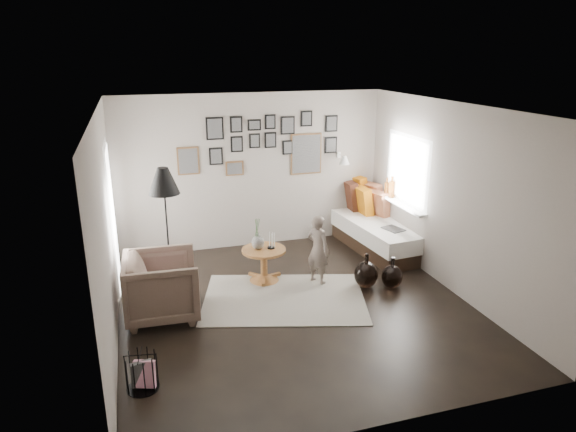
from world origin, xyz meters
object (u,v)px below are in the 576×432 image
object	(u,v)px
demijohn_large	(366,275)
demijohn_small	(392,276)
pedestal_table	(264,266)
armchair	(162,286)
magazine_basket	(142,372)
child	(318,249)
vase	(258,240)
floor_lamp	(164,186)
daybed	(375,226)

from	to	relation	value
demijohn_large	demijohn_small	bearing A→B (deg)	-18.92
demijohn_large	demijohn_small	world-z (taller)	demijohn_large
pedestal_table	armchair	bearing A→B (deg)	-156.64
demijohn_large	demijohn_small	xyz separation A→B (m)	(0.35, -0.12, -0.02)
magazine_basket	demijohn_small	bearing A→B (deg)	21.05
pedestal_table	armchair	world-z (taller)	armchair
pedestal_table	demijohn_small	size ratio (longest dim) A/B	1.38
demijohn_large	armchair	bearing A→B (deg)	-179.83
pedestal_table	magazine_basket	bearing A→B (deg)	-130.65
child	vase	bearing A→B (deg)	38.10
floor_lamp	demijohn_small	bearing A→B (deg)	-14.93
vase	daybed	world-z (taller)	daybed
vase	floor_lamp	size ratio (longest dim) A/B	0.26
pedestal_table	child	distance (m)	0.84
demijohn_large	pedestal_table	bearing A→B (deg)	154.64
armchair	floor_lamp	xyz separation A→B (m)	(0.15, 0.69, 1.12)
pedestal_table	armchair	xyz separation A→B (m)	(-1.49, -0.64, 0.18)
floor_lamp	pedestal_table	bearing A→B (deg)	-2.22
vase	armchair	distance (m)	1.57
vase	demijohn_large	xyz separation A→B (m)	(1.42, -0.65, -0.45)
demijohn_large	vase	bearing A→B (deg)	155.23
vase	demijohn_large	world-z (taller)	vase
armchair	floor_lamp	distance (m)	1.33
daybed	child	world-z (taller)	daybed
vase	child	distance (m)	0.88
daybed	magazine_basket	xyz separation A→B (m)	(-4.00, -2.97, -0.16)
pedestal_table	floor_lamp	size ratio (longest dim) A/B	0.36
demijohn_large	magazine_basket	bearing A→B (deg)	-155.01
daybed	floor_lamp	distance (m)	3.82
daybed	child	distance (m)	1.88
pedestal_table	demijohn_large	distance (m)	1.48
daybed	magazine_basket	distance (m)	4.98
demijohn_large	child	xyz separation A→B (m)	(-0.60, 0.35, 0.32)
vase	magazine_basket	bearing A→B (deg)	-129.09
child	floor_lamp	bearing A→B (deg)	49.17
vase	child	world-z (taller)	child
magazine_basket	daybed	bearing A→B (deg)	36.58
pedestal_table	demijohn_large	bearing A→B (deg)	-25.36
armchair	demijohn_small	world-z (taller)	armchair
daybed	child	xyz separation A→B (m)	(-1.47, -1.15, 0.17)
armchair	magazine_basket	size ratio (longest dim) A/B	2.38
daybed	demijohn_small	distance (m)	1.72
demijohn_large	daybed	bearing A→B (deg)	60.11
vase	daybed	size ratio (longest dim) A/B	0.20
demijohn_small	daybed	bearing A→B (deg)	72.39
demijohn_small	armchair	bearing A→B (deg)	177.99
vase	daybed	xyz separation A→B (m)	(2.28, 0.85, -0.30)
floor_lamp	magazine_basket	world-z (taller)	floor_lamp
vase	demijohn_small	xyz separation A→B (m)	(1.77, -0.77, -0.47)
daybed	demijohn_small	size ratio (longest dim) A/B	5.01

